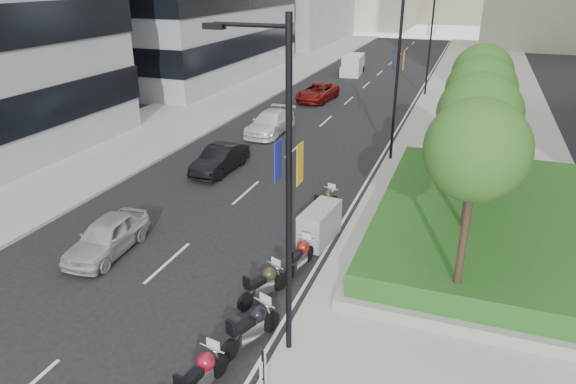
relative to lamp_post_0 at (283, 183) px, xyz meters
The scene contains 25 objects.
ground 6.62m from the lamp_post_0, 166.43° to the right, with size 160.00×160.00×0.00m, color black.
sidewalk_right 29.82m from the lamp_post_0, 80.49° to the left, with size 10.00×100.00×0.15m, color #9E9B93.
sidewalk_left 33.56m from the lamp_post_0, 119.10° to the left, with size 8.00×100.00×0.15m, color #9E9B93.
lane_edge 29.44m from the lamp_post_0, 90.88° to the left, with size 0.12×100.00×0.01m, color silver.
lane_centre 29.97m from the lamp_post_0, 101.01° to the left, with size 0.12×100.00×0.01m, color silver.
planter 11.73m from the lamp_post_0, 56.95° to the left, with size 10.00×14.00×0.40m, color gray.
hedge 11.50m from the lamp_post_0, 56.95° to the left, with size 9.40×13.40×0.80m, color #134518.
tree_0 5.30m from the lamp_post_0, 34.56° to the left, with size 2.80×2.80×6.30m.
tree_1 8.25m from the lamp_post_0, 58.11° to the left, with size 2.80×2.80×6.30m.
tree_2 11.84m from the lamp_post_0, 68.40° to the left, with size 2.80×2.80×6.30m.
tree_3 15.62m from the lamp_post_0, 73.81° to the left, with size 2.80×2.80×6.30m.
lamp_post_0 is the anchor object (origin of this frame).
lamp_post_1 17.00m from the lamp_post_0, 90.00° to the left, with size 2.34×0.45×9.00m.
lamp_post_2 35.00m from the lamp_post_0, 90.00° to the left, with size 2.34×0.45×9.00m.
motorcycle_1 5.20m from the lamp_post_0, 120.61° to the right, with size 0.73×2.19×1.10m.
motorcycle_2 4.55m from the lamp_post_0, behind, with size 1.04×2.20×1.15m.
motorcycle_3 5.15m from the lamp_post_0, 124.66° to the left, with size 1.04×2.04×1.08m.
motorcycle_4 6.20m from the lamp_post_0, 102.44° to the left, with size 0.70×2.10×1.05m.
motorcycle_5 7.87m from the lamp_post_0, 97.87° to the left, with size 1.20×2.48×1.42m.
motorcycle_6 10.17m from the lamp_post_0, 98.72° to the left, with size 0.77×2.08×1.05m.
car_a 9.68m from the lamp_post_0, 160.43° to the left, with size 1.62×4.03×1.37m, color #AEAEB0.
car_b 15.27m from the lamp_post_0, 123.72° to the left, with size 1.47×4.20×1.39m, color black.
car_c 21.82m from the lamp_post_0, 112.66° to the left, with size 2.05×5.05×1.47m, color white.
car_d 31.47m from the lamp_post_0, 105.13° to the left, with size 2.35×5.10×1.42m, color maroon.
delivery_van 43.98m from the lamp_post_0, 100.77° to the left, with size 2.19×4.85×1.98m.
Camera 1 is at (8.19, -9.82, 9.71)m, focal length 32.00 mm.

